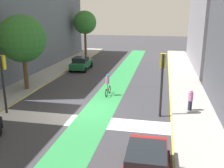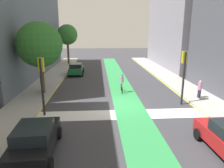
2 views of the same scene
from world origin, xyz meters
The scene contains 16 objects.
ground_plane centered at (0.00, 0.00, 0.00)m, with size 120.00×120.00×0.00m, color #38383D.
bike_lane_paint centered at (0.82, 0.00, 0.00)m, with size 2.40×60.00×0.01m, color #2D8C47.
crosswalk_band centered at (0.00, -2.00, 0.00)m, with size 12.00×1.80×0.01m, color silver.
sidewalk_left centered at (-7.50, 0.00, 0.07)m, with size 3.00×60.00×0.15m, color #9E9E99.
curb_stripe_left centered at (-6.00, 0.00, 0.01)m, with size 0.16×60.00×0.01m, color yellow.
sidewalk_right centered at (7.50, 0.00, 0.07)m, with size 3.00×60.00×0.15m, color #9E9E99.
curb_stripe_right centered at (6.00, 0.00, 0.01)m, with size 0.16×60.00×0.01m, color yellow.
traffic_signal_near_right centered at (5.20, -0.07, 3.02)m, with size 0.35×0.52×4.32m.
traffic_signal_near_left centered at (-5.47, -1.61, 2.86)m, with size 0.35×0.52×4.08m.
car_green_left_far centered at (-4.64, 12.69, 0.80)m, with size 2.11×4.24×1.57m.
car_black_left_near centered at (-4.64, -6.68, 0.80)m, with size 2.19×4.28×1.57m.
cyclist_in_lane centered at (0.71, 3.59, 0.97)m, with size 0.32×1.73×1.86m.
pedestrian_sidewalk_right_a centered at (7.26, 1.01, 0.93)m, with size 0.34×0.34×1.55m.
pedestrian_sidewalk_left_a centered at (-7.02, 3.95, 0.96)m, with size 0.34×0.34×1.60m.
street_tree_near centered at (-6.83, 3.53, 4.65)m, with size 4.10×4.10×6.57m.
street_tree_far centered at (-6.90, 21.88, 5.27)m, with size 3.54×3.54×6.93m.
Camera 2 is at (-1.57, -15.80, 5.79)m, focal length 33.07 mm.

